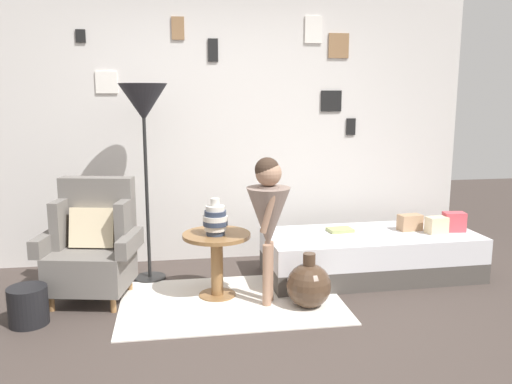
# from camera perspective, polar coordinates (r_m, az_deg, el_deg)

# --- Properties ---
(ground_plane) EXTENTS (12.00, 12.00, 0.00)m
(ground_plane) POSITION_cam_1_polar(r_m,az_deg,el_deg) (3.70, 0.03, -15.89)
(ground_plane) COLOR #423833
(gallery_wall) EXTENTS (4.80, 0.12, 2.60)m
(gallery_wall) POSITION_cam_1_polar(r_m,az_deg,el_deg) (5.26, -3.34, 6.83)
(gallery_wall) COLOR silver
(gallery_wall) RESTS_ON ground
(rug) EXTENTS (1.76, 1.14, 0.01)m
(rug) POSITION_cam_1_polar(r_m,az_deg,el_deg) (4.34, -2.64, -11.68)
(rug) COLOR silver
(rug) RESTS_ON ground
(armchair) EXTENTS (0.84, 0.70, 0.97)m
(armchair) POSITION_cam_1_polar(r_m,az_deg,el_deg) (4.50, -17.06, -5.49)
(armchair) COLOR #9E7042
(armchair) RESTS_ON ground
(daybed) EXTENTS (1.92, 0.84, 0.40)m
(daybed) POSITION_cam_1_polar(r_m,az_deg,el_deg) (4.98, 12.15, -6.55)
(daybed) COLOR #4C4742
(daybed) RESTS_ON ground
(pillow_head) EXTENTS (0.20, 0.14, 0.18)m
(pillow_head) POSITION_cam_1_polar(r_m,az_deg,el_deg) (5.19, 20.45, -3.01)
(pillow_head) COLOR #D64C56
(pillow_head) RESTS_ON daybed
(pillow_mid) EXTENTS (0.19, 0.14, 0.15)m
(pillow_mid) POSITION_cam_1_polar(r_m,az_deg,el_deg) (5.07, 18.78, -3.38)
(pillow_mid) COLOR beige
(pillow_mid) RESTS_ON daybed
(pillow_back) EXTENTS (0.22, 0.15, 0.14)m
(pillow_back) POSITION_cam_1_polar(r_m,az_deg,el_deg) (5.10, 16.16, -3.15)
(pillow_back) COLOR tan
(pillow_back) RESTS_ON daybed
(side_table) EXTENTS (0.55, 0.55, 0.53)m
(side_table) POSITION_cam_1_polar(r_m,az_deg,el_deg) (4.35, -4.22, -6.40)
(side_table) COLOR olive
(side_table) RESTS_ON ground
(vase_striped) EXTENTS (0.20, 0.20, 0.30)m
(vase_striped) POSITION_cam_1_polar(r_m,az_deg,el_deg) (4.23, -4.38, -2.97)
(vase_striped) COLOR #2D384C
(vase_striped) RESTS_ON side_table
(floor_lamp) EXTENTS (0.41, 0.41, 1.73)m
(floor_lamp) POSITION_cam_1_polar(r_m,az_deg,el_deg) (4.66, -11.95, 8.63)
(floor_lamp) COLOR black
(floor_lamp) RESTS_ON ground
(person_child) EXTENTS (0.34, 0.34, 1.17)m
(person_child) POSITION_cam_1_polar(r_m,az_deg,el_deg) (4.09, 1.32, -2.08)
(person_child) COLOR #A37A60
(person_child) RESTS_ON ground
(book_on_daybed) EXTENTS (0.24, 0.18, 0.03)m
(book_on_daybed) POSITION_cam_1_polar(r_m,az_deg,el_deg) (4.93, 8.98, -4.03)
(book_on_daybed) COLOR #9FAA6A
(book_on_daybed) RESTS_ON daybed
(demijohn_near) EXTENTS (0.35, 0.35, 0.43)m
(demijohn_near) POSITION_cam_1_polar(r_m,az_deg,el_deg) (4.22, 5.67, -9.89)
(demijohn_near) COLOR #473323
(demijohn_near) RESTS_ON ground
(magazine_basket) EXTENTS (0.28, 0.28, 0.28)m
(magazine_basket) POSITION_cam_1_polar(r_m,az_deg,el_deg) (4.25, -23.22, -11.12)
(magazine_basket) COLOR black
(magazine_basket) RESTS_ON ground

